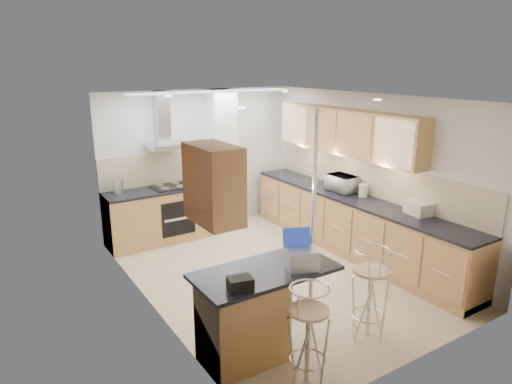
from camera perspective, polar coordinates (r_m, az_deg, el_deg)
ground at (r=6.69m, az=2.32°, el=-10.20°), size 4.80×4.80×0.00m
room_shell at (r=6.66m, az=2.93°, el=3.72°), size 3.64×4.84×2.51m
right_counter at (r=7.41m, az=11.97°, el=-4.04°), size 0.63×4.40×0.92m
back_counter at (r=7.86m, az=-12.22°, el=-2.89°), size 1.70×0.63×0.92m
peninsula at (r=4.85m, az=1.15°, el=-14.66°), size 1.47×0.72×0.94m
microwave at (r=7.52m, az=10.70°, el=1.07°), size 0.35×0.50×0.27m
laptop at (r=4.64m, az=5.82°, el=-8.36°), size 0.36×0.32×0.21m
bag at (r=4.24m, az=-1.99°, el=-11.38°), size 0.26×0.21×0.12m
bar_stool_near at (r=4.49m, az=6.54°, el=-17.25°), size 0.51×0.51×0.99m
bar_stool_end at (r=5.27m, az=14.04°, el=-12.05°), size 0.54×0.54×1.03m
jar_a at (r=7.51m, az=10.54°, el=0.79°), size 0.15×0.15×0.20m
jar_b at (r=7.95m, az=7.41°, el=1.56°), size 0.13×0.13×0.15m
jar_c at (r=7.31m, az=13.24°, el=0.20°), size 0.15×0.15×0.20m
jar_d at (r=6.62m, az=20.09°, el=-2.20°), size 0.11×0.11×0.15m
bread_bin at (r=6.68m, az=19.67°, el=-1.90°), size 0.31×0.37×0.18m
kettle at (r=7.59m, az=-16.87°, el=0.63°), size 0.16×0.16×0.23m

